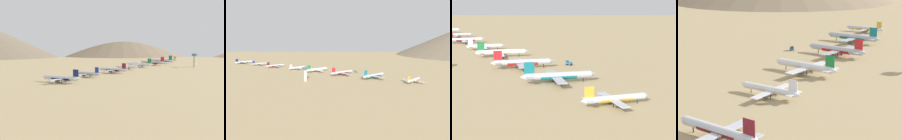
# 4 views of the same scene
# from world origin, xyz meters

# --- Properties ---
(ground_plane) EXTENTS (2522.07, 2522.07, 0.00)m
(ground_plane) POSITION_xyz_m (0.00, 0.00, 0.00)
(ground_plane) COLOR tan
(parked_jet_0) EXTENTS (42.17, 34.18, 12.18)m
(parked_jet_0) POSITION_xyz_m (43.48, -208.94, 4.05)
(parked_jet_0) COLOR silver
(parked_jet_0) RESTS_ON ground
(parked_jet_1) EXTENTS (54.49, 44.28, 15.71)m
(parked_jet_1) POSITION_xyz_m (28.11, -146.95, 5.23)
(parked_jet_1) COLOR #B2B7C1
(parked_jet_1) RESTS_ON ground
(parked_jet_2) EXTENTS (53.17, 43.27, 15.33)m
(parked_jet_2) POSITION_xyz_m (14.52, -87.51, 5.10)
(parked_jet_2) COLOR #B2B7C1
(parked_jet_2) RESTS_ON ground
(parked_jet_3) EXTENTS (51.26, 41.71, 14.78)m
(parked_jet_3) POSITION_xyz_m (6.10, -27.10, 4.98)
(parked_jet_3) COLOR white
(parked_jet_3) RESTS_ON ground
(parked_jet_4) EXTENTS (40.78, 33.03, 11.79)m
(parked_jet_4) POSITION_xyz_m (-3.65, 26.62, 3.97)
(parked_jet_4) COLOR white
(parked_jet_4) RESTS_ON ground
(parked_jet_5) EXTENTS (45.85, 37.20, 13.23)m
(parked_jet_5) POSITION_xyz_m (-20.49, 86.44, 4.40)
(parked_jet_5) COLOR silver
(parked_jet_5) RESTS_ON ground
(parked_jet_6) EXTENTS (40.81, 33.18, 11.76)m
(parked_jet_6) POSITION_xyz_m (-27.16, 148.41, 3.96)
(parked_jet_6) COLOR #B2B7C1
(parked_jet_6) RESTS_ON ground
(parked_jet_7) EXTENTS (46.70, 38.01, 13.46)m
(parked_jet_7) POSITION_xyz_m (-42.97, 207.04, 4.48)
(parked_jet_7) COLOR silver
(parked_jet_7) RESTS_ON ground
(service_truck) EXTENTS (5.47, 5.42, 3.90)m
(service_truck) POSITION_xyz_m (55.45, -85.17, 2.08)
(service_truck) COLOR #1E5999
(service_truck) RESTS_ON ground
(control_tower) EXTENTS (7.20, 7.20, 22.03)m
(control_tower) POSITION_xyz_m (-64.22, -83.46, 12.58)
(control_tower) COLOR beige
(control_tower) RESTS_ON ground
(desert_hill_1) EXTENTS (431.38, 431.38, 102.02)m
(desert_hill_1) POSITION_xyz_m (344.44, -492.31, 51.01)
(desert_hill_1) COLOR #847056
(desert_hill_1) RESTS_ON ground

